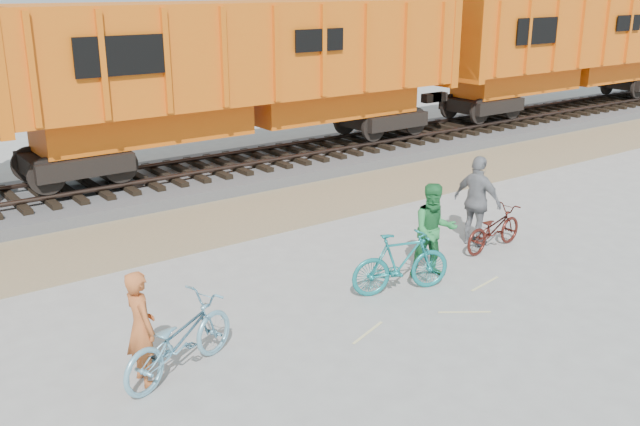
# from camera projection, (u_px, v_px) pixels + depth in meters

# --- Properties ---
(ground) EXTENTS (120.00, 120.00, 0.00)m
(ground) POSITION_uv_depth(u_px,v_px,m) (382.00, 300.00, 12.53)
(ground) COLOR #9E9E99
(ground) RESTS_ON ground
(gravel_strip) EXTENTS (120.00, 3.00, 0.02)m
(gravel_strip) POSITION_uv_depth(u_px,v_px,m) (228.00, 220.00, 16.74)
(gravel_strip) COLOR tan
(gravel_strip) RESTS_ON ground
(ballast_bed) EXTENTS (120.00, 4.00, 0.30)m
(ballast_bed) POSITION_uv_depth(u_px,v_px,m) (165.00, 182.00, 19.38)
(ballast_bed) COLOR slate
(ballast_bed) RESTS_ON ground
(track) EXTENTS (120.00, 2.60, 0.24)m
(track) POSITION_uv_depth(u_px,v_px,m) (164.00, 171.00, 19.28)
(track) COLOR black
(track) RESTS_ON ballast_bed
(hopper_car_center) EXTENTS (14.00, 3.13, 4.65)m
(hopper_car_center) POSITION_uv_depth(u_px,v_px,m) (246.00, 69.00, 20.02)
(hopper_car_center) COLOR black
(hopper_car_center) RESTS_ON track
(hopper_car_right) EXTENTS (14.00, 3.13, 4.65)m
(hopper_car_right) POSITION_uv_depth(u_px,v_px,m) (570.00, 44.00, 28.47)
(hopper_car_right) COLOR black
(hopper_car_right) RESTS_ON track
(bicycle_blue) EXTENTS (2.19, 1.38, 1.09)m
(bicycle_blue) POSITION_uv_depth(u_px,v_px,m) (179.00, 339.00, 10.01)
(bicycle_blue) COLOR #6FA8C1
(bicycle_blue) RESTS_ON ground
(bicycle_teal) EXTENTS (1.96, 1.05, 1.13)m
(bicycle_teal) POSITION_uv_depth(u_px,v_px,m) (401.00, 263.00, 12.69)
(bicycle_teal) COLOR #19797D
(bicycle_teal) RESTS_ON ground
(bicycle_maroon) EXTENTS (1.77, 0.76, 0.91)m
(bicycle_maroon) POSITION_uv_depth(u_px,v_px,m) (494.00, 229.00, 14.80)
(bicycle_maroon) COLOR #431610
(bicycle_maroon) RESTS_ON ground
(person_solo) EXTENTS (0.41, 0.61, 1.66)m
(person_solo) POSITION_uv_depth(u_px,v_px,m) (141.00, 328.00, 9.72)
(person_solo) COLOR #B05728
(person_solo) RESTS_ON ground
(person_man) EXTENTS (1.09, 1.00, 1.81)m
(person_man) POSITION_uv_depth(u_px,v_px,m) (434.00, 231.00, 13.31)
(person_man) COLOR #247639
(person_man) RESTS_ON ground
(person_woman) EXTENTS (0.60, 1.18, 1.93)m
(person_woman) POSITION_uv_depth(u_px,v_px,m) (477.00, 201.00, 14.89)
(person_woman) COLOR slate
(person_woman) RESTS_ON ground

